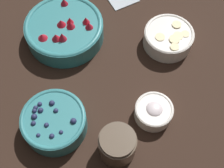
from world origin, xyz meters
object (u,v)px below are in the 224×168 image
(bowl_blueberries, at_px, (54,122))
(bowl_cream, at_px, (154,111))
(jar_chocolate, at_px, (117,145))
(bowl_strawberries, at_px, (64,29))
(bowl_bananas, at_px, (168,37))

(bowl_blueberries, distance_m, bowl_cream, 0.25)
(bowl_blueberries, height_order, jar_chocolate, jar_chocolate)
(bowl_blueberries, bearing_deg, bowl_strawberries, -9.51)
(bowl_cream, bearing_deg, bowl_blueberries, 88.74)
(bowl_strawberries, relative_size, jar_chocolate, 2.53)
(bowl_strawberries, distance_m, bowl_blueberries, 0.29)
(bowl_cream, bearing_deg, bowl_strawberries, 35.25)
(bowl_strawberries, bearing_deg, bowl_cream, -144.75)
(bowl_bananas, height_order, jar_chocolate, jar_chocolate)
(jar_chocolate, bearing_deg, bowl_bananas, -33.50)
(jar_chocolate, bearing_deg, bowl_cream, -53.70)
(jar_chocolate, bearing_deg, bowl_strawberries, 14.86)
(bowl_strawberries, relative_size, bowl_cream, 2.34)
(bowl_strawberries, bearing_deg, jar_chocolate, -165.14)
(bowl_bananas, height_order, bowl_cream, bowl_bananas)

